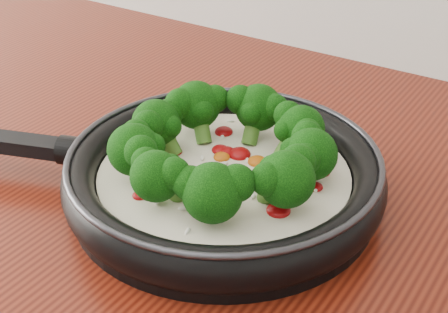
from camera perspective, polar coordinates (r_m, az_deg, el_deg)
The scene contains 1 object.
skillet at distance 0.63m, azimuth -0.23°, elevation -1.15°, with size 0.52×0.40×0.09m.
Camera 1 is at (0.38, 0.64, 1.27)m, focal length 51.81 mm.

